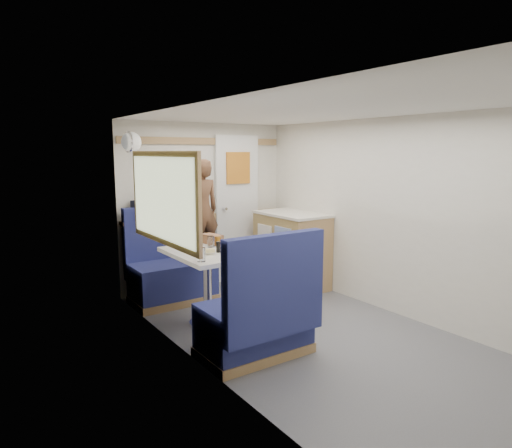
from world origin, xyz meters
TOP-DOWN VIEW (x-y plane):
  - floor at (0.00, 0.00)m, footprint 4.50×4.50m
  - ceiling at (0.00, 0.00)m, footprint 4.50×4.50m
  - wall_back at (0.00, 2.25)m, footprint 2.20×0.02m
  - wall_left at (-1.10, 0.00)m, footprint 0.02×4.50m
  - wall_right at (1.10, 0.00)m, footprint 0.02×4.50m
  - oak_trim_low at (0.00, 2.23)m, footprint 2.15×0.02m
  - oak_trim_high at (0.00, 2.23)m, footprint 2.15×0.02m
  - side_window at (-1.08, 1.00)m, footprint 0.04×1.30m
  - rear_door at (0.45, 2.22)m, footprint 0.62×0.12m
  - dinette_table at (-0.65, 1.00)m, footprint 0.62×0.92m
  - bench_far at (-0.65, 1.86)m, footprint 0.90×0.59m
  - bench_near at (-0.65, 0.14)m, footprint 0.90×0.59m
  - ledge at (-0.65, 2.12)m, footprint 0.90×0.14m
  - dome_light at (-1.04, 1.85)m, footprint 0.20×0.20m
  - galley_counter at (0.82, 1.55)m, footprint 0.57×0.92m
  - person at (-0.29, 1.78)m, footprint 0.42×0.28m
  - duffel_bag at (-0.72, 2.12)m, footprint 0.47×0.26m
  - tray at (-0.44, 0.63)m, footprint 0.32×0.37m
  - orange_fruit at (-0.50, 0.91)m, footprint 0.07×0.07m
  - cheese_block at (-0.69, 0.88)m, footprint 0.10×0.07m
  - wine_glass at (-0.70, 1.09)m, footprint 0.08×0.08m
  - tumbler_left at (-0.88, 0.68)m, footprint 0.07×0.07m
  - tumbler_mid at (-0.68, 1.34)m, footprint 0.07×0.07m
  - tumbler_right at (-0.52, 1.17)m, footprint 0.07×0.07m
  - beer_glass at (-0.43, 1.18)m, footprint 0.06×0.06m
  - pepper_grinder at (-0.58, 0.91)m, footprint 0.04×0.04m
  - bread_loaf at (-0.43, 1.30)m, footprint 0.16×0.25m

SIDE VIEW (x-z plane):
  - floor at x=0.00m, z-range 0.00..0.00m
  - bench_far at x=-0.65m, z-range -0.22..0.83m
  - bench_near at x=-0.65m, z-range -0.22..0.83m
  - galley_counter at x=0.82m, z-range 0.01..0.93m
  - dinette_table at x=-0.65m, z-range 0.21..0.93m
  - tray at x=-0.44m, z-range 0.72..0.74m
  - cheese_block at x=-0.69m, z-range 0.74..0.77m
  - beer_glass at x=-0.43m, z-range 0.72..0.82m
  - bread_loaf at x=-0.43m, z-range 0.72..0.82m
  - pepper_grinder at x=-0.58m, z-range 0.72..0.82m
  - orange_fruit at x=-0.50m, z-range 0.74..0.81m
  - tumbler_right at x=-0.52m, z-range 0.72..0.83m
  - tumbler_mid at x=-0.68m, z-range 0.72..0.84m
  - tumbler_left at x=-0.88m, z-range 0.72..0.84m
  - wine_glass at x=-0.70m, z-range 0.76..0.93m
  - oak_trim_low at x=0.00m, z-range 0.81..0.89m
  - ledge at x=-0.65m, z-range 0.86..0.90m
  - rear_door at x=0.45m, z-range 0.04..1.90m
  - wall_back at x=0.00m, z-range 0.00..2.00m
  - wall_left at x=-1.10m, z-range 0.00..2.00m
  - wall_right at x=1.10m, z-range 0.00..2.00m
  - duffel_bag at x=-0.72m, z-range 0.90..1.12m
  - person at x=-0.29m, z-range 0.45..1.57m
  - side_window at x=-1.08m, z-range 0.89..1.61m
  - dome_light at x=-1.04m, z-range 1.65..1.85m
  - oak_trim_high at x=0.00m, z-range 1.74..1.82m
  - ceiling at x=0.00m, z-range 2.00..2.00m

